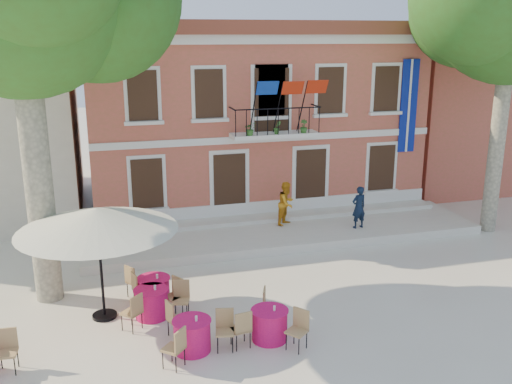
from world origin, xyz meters
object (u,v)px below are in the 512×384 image
object	(u,v)px
patio_umbrella	(97,220)
cafe_table_1	(192,334)
cafe_table_3	(154,290)
cafe_table_4	(270,323)
pedestrian_navy	(359,207)
cafe_table_0	(152,302)
pedestrian_orange	(287,203)

from	to	relation	value
patio_umbrella	cafe_table_1	size ratio (longest dim) A/B	2.16
patio_umbrella	cafe_table_1	xyz separation A→B (m)	(1.90, -2.22, -2.21)
cafe_table_3	cafe_table_4	xyz separation A→B (m)	(2.44, -2.58, 0.01)
cafe_table_4	cafe_table_1	bearing A→B (deg)	179.78
pedestrian_navy	cafe_table_0	bearing A→B (deg)	17.57
patio_umbrella	cafe_table_0	size ratio (longest dim) A/B	2.17
pedestrian_orange	cafe_table_0	xyz separation A→B (m)	(-5.42, -5.25, -0.67)
patio_umbrella	cafe_table_4	distance (m)	4.89
pedestrian_orange	cafe_table_0	size ratio (longest dim) A/B	0.88
pedestrian_orange	cafe_table_4	distance (m)	7.72
cafe_table_3	cafe_table_0	bearing A→B (deg)	-100.77
cafe_table_0	pedestrian_orange	bearing A→B (deg)	44.10
patio_umbrella	pedestrian_navy	size ratio (longest dim) A/B	2.57
patio_umbrella	cafe_table_4	xyz separation A→B (m)	(3.75, -2.23, -2.21)
patio_umbrella	cafe_table_1	world-z (taller)	patio_umbrella
cafe_table_4	pedestrian_orange	bearing A→B (deg)	68.33
pedestrian_orange	cafe_table_1	distance (m)	8.57
pedestrian_navy	pedestrian_orange	distance (m)	2.59
patio_umbrella	cafe_table_0	xyz separation A→B (m)	(1.18, -0.33, -2.21)
cafe_table_1	cafe_table_4	world-z (taller)	same
patio_umbrella	cafe_table_4	world-z (taller)	patio_umbrella
cafe_table_0	cafe_table_3	size ratio (longest dim) A/B	1.00
cafe_table_0	cafe_table_4	distance (m)	3.20
pedestrian_navy	pedestrian_orange	xyz separation A→B (m)	(-2.35, 1.07, 0.03)
cafe_table_0	pedestrian_navy	bearing A→B (deg)	28.26
pedestrian_navy	cafe_table_4	world-z (taller)	pedestrian_navy
cafe_table_4	patio_umbrella	bearing A→B (deg)	149.34
pedestrian_navy	cafe_table_0	size ratio (longest dim) A/B	0.85
pedestrian_navy	cafe_table_1	world-z (taller)	pedestrian_navy
cafe_table_0	cafe_table_3	xyz separation A→B (m)	(0.13, 0.69, -0.01)
cafe_table_4	pedestrian_navy	bearing A→B (deg)	49.47
cafe_table_1	cafe_table_3	bearing A→B (deg)	103.00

